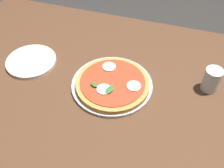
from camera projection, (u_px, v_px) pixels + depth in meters
dining_table at (115, 104)px, 1.04m from camera, size 1.55×0.97×0.71m
serving_tray at (112, 85)px, 0.99m from camera, size 0.30×0.30×0.01m
pizza at (113, 83)px, 0.97m from camera, size 0.27×0.27×0.03m
plate_white at (31, 61)px, 1.08m from camera, size 0.20×0.20×0.01m
glass_cup at (212, 80)px, 0.95m from camera, size 0.06×0.06×0.09m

